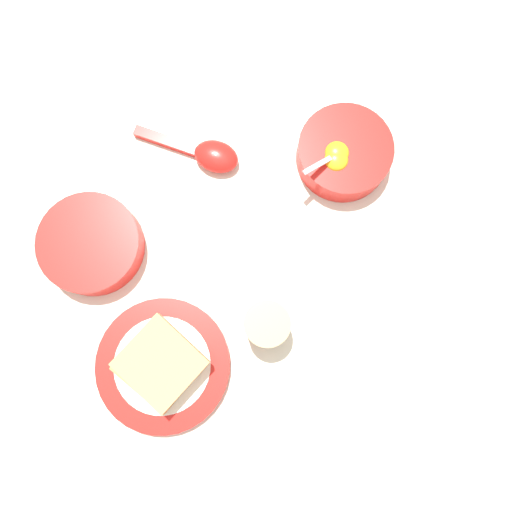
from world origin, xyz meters
name	(u,v)px	position (x,y,z in m)	size (l,w,h in m)	color
ground_plane	(238,216)	(0.00, 0.00, 0.00)	(3.00, 3.00, 0.00)	silver
egg_bowl	(344,153)	(-0.01, 0.18, 0.02)	(0.14, 0.15, 0.08)	red
toast_plate	(163,365)	(0.15, -0.19, 0.01)	(0.19, 0.19, 0.02)	red
toast_sandwich	(160,364)	(0.14, -0.19, 0.04)	(0.12, 0.13, 0.04)	tan
soup_spoon	(207,154)	(-0.10, 0.00, 0.01)	(0.14, 0.14, 0.03)	red
congee_bowl	(91,244)	(-0.05, -0.21, 0.02)	(0.14, 0.14, 0.04)	red
drinking_cup	(267,325)	(0.16, -0.04, 0.04)	(0.06, 0.06, 0.07)	tan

